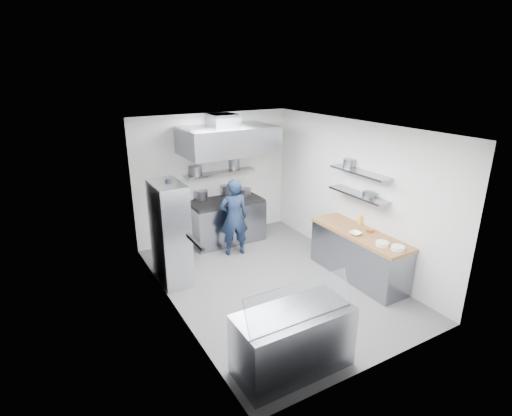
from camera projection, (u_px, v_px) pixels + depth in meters
floor at (272, 282)px, 7.27m from camera, size 5.00×5.00×0.00m
ceiling at (275, 127)px, 6.34m from camera, size 5.00×5.00×0.00m
wall_back at (214, 177)px, 8.85m from camera, size 3.60×2.80×0.02m
wall_front at (385, 271)px, 4.76m from camera, size 3.60×2.80×0.02m
wall_left at (172, 230)px, 5.96m from camera, size 2.80×5.00×0.02m
wall_right at (353, 194)px, 7.65m from camera, size 2.80×5.00×0.02m
gas_range at (227, 222)px, 8.89m from camera, size 1.60×0.80×0.90m
cooktop at (226, 201)px, 8.73m from camera, size 1.57×0.78×0.06m
stock_pot_left at (201, 195)px, 8.76m from camera, size 0.29×0.29×0.20m
stock_pot_mid at (228, 189)px, 9.06m from camera, size 0.34×0.34×0.24m
stock_pot_right at (245, 192)px, 9.01m from camera, size 0.27×0.27×0.16m
over_range_shelf at (221, 173)px, 8.73m from camera, size 1.60×0.30×0.04m
shelf_pot_a at (195, 170)px, 8.51m from camera, size 0.27×0.27×0.18m
shelf_pot_b at (233, 163)px, 9.04m from camera, size 0.28×0.28×0.22m
extractor_hood at (228, 140)px, 8.13m from camera, size 1.90×1.15×0.55m
hood_duct at (223, 120)px, 8.19m from camera, size 0.55×0.55×0.24m
red_firebox at (159, 185)px, 8.21m from camera, size 0.22×0.10×0.26m
chef at (234, 217)px, 8.14m from camera, size 0.66×0.51×1.62m
wire_rack at (170, 233)px, 7.06m from camera, size 0.50×0.90×1.85m
rack_bin_a at (169, 237)px, 7.19m from camera, size 0.15×0.19×0.17m
rack_bin_b at (162, 207)px, 7.25m from camera, size 0.15×0.19×0.17m
rack_jar at (169, 185)px, 6.82m from camera, size 0.11×0.11×0.18m
knife_strip at (195, 242)px, 5.19m from camera, size 0.04×0.55×0.05m
prep_counter_base at (358, 256)px, 7.33m from camera, size 0.62×2.00×0.84m
prep_counter_top at (360, 234)px, 7.18m from camera, size 0.65×2.04×0.06m
plate_stack_a at (398, 248)px, 6.47m from camera, size 0.22×0.22×0.06m
plate_stack_b at (382, 244)px, 6.63m from camera, size 0.22×0.22×0.06m
copper_pan at (370, 230)px, 7.17m from camera, size 0.14×0.14×0.06m
squeeze_bottle at (360, 220)px, 7.51m from camera, size 0.07×0.07×0.18m
mixing_bowl at (355, 234)px, 7.04m from camera, size 0.25×0.25×0.05m
wall_shelf_lower at (358, 195)px, 7.30m from camera, size 0.30×1.30×0.04m
wall_shelf_upper at (360, 172)px, 7.16m from camera, size 0.30×1.30×0.04m
shelf_pot_c at (369, 195)px, 7.06m from camera, size 0.22×0.22×0.10m
shelf_pot_d at (349, 163)px, 7.48m from camera, size 0.23×0.23×0.14m
display_case at (293, 341)px, 5.05m from camera, size 1.50×0.70×0.85m
display_glass at (300, 301)px, 4.74m from camera, size 1.47×0.19×0.42m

